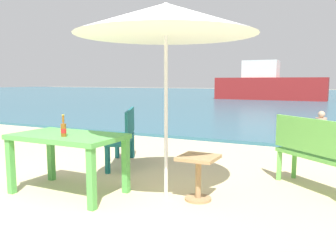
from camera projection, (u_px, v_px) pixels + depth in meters
The scene contains 10 objects.
ground_plane at pixel (60, 216), 3.66m from camera, with size 120.00×120.00×0.00m, color beige.
sea_water at pixel (308, 97), 30.26m from camera, with size 120.00×50.00×0.08m, color #2D6075.
picnic_table_green at pixel (68, 143), 4.34m from camera, with size 1.40×0.80×0.76m.
beer_bottle_amber at pixel (64, 129), 4.14m from camera, with size 0.07×0.07×0.26m.
patio_umbrella at pixel (166, 20), 3.96m from camera, with size 2.10×2.10×2.30m.
side_table_wood at pixel (198, 171), 4.12m from camera, with size 0.44×0.44×0.54m.
bench_teal_center at pixel (125, 134), 5.83m from camera, with size 0.87×1.23×0.95m.
bench_green_left at pixel (314, 150), 4.46m from camera, with size 1.15×1.05×0.95m.
swimmer_person at pixel (321, 119), 10.79m from camera, with size 0.34×0.34×0.41m.
boat_ferry at pixel (269, 86), 24.90m from camera, with size 7.65×2.09×2.78m.
Camera 1 is at (2.59, -2.63, 1.42)m, focal length 37.05 mm.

